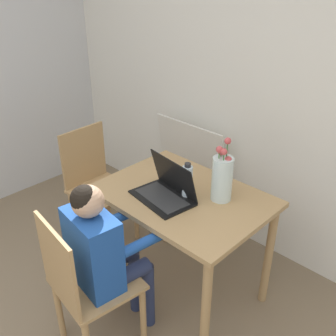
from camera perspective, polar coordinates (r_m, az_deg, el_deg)
name	(u,v)px	position (r m, az deg, el deg)	size (l,w,h in m)	color
wall_back	(303,90)	(2.58, 19.05, 10.71)	(6.40, 0.05, 2.50)	white
dining_table	(183,210)	(2.35, 2.18, -6.14)	(0.97, 0.70, 0.75)	tan
chair_occupied	(85,286)	(2.17, -11.92, -16.41)	(0.45, 0.45, 0.88)	tan
chair_spare	(96,185)	(2.99, -10.35, -2.46)	(0.41, 0.41, 0.88)	tan
person_seated	(103,249)	(2.08, -9.46, -11.54)	(0.37, 0.46, 1.04)	#1E4C9E
laptop	(167,189)	(2.23, -0.17, -3.03)	(0.39, 0.28, 0.23)	black
flower_vase	(222,177)	(2.19, 7.87, -1.30)	(0.12, 0.12, 0.37)	silver
water_bottle	(187,181)	(2.21, 2.82, -1.93)	(0.06, 0.06, 0.21)	silver
cardboard_panel	(192,172)	(3.18, 3.47, -0.56)	(0.64, 0.14, 0.87)	silver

